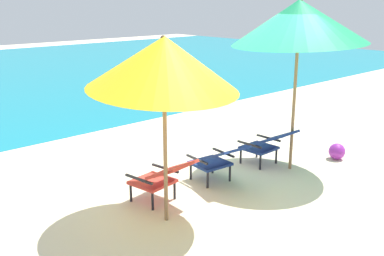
% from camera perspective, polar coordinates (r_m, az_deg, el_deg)
% --- Properties ---
extents(ground_plane, '(40.00, 40.00, 0.00)m').
position_cam_1_polar(ground_plane, '(10.11, -13.81, 0.01)').
color(ground_plane, beige).
extents(lounge_chair_left, '(0.65, 0.94, 0.68)m').
position_cam_1_polar(lounge_chair_left, '(6.11, -3.89, -6.15)').
color(lounge_chair_left, red).
rests_on(lounge_chair_left, ground_plane).
extents(lounge_chair_center, '(0.62, 0.92, 0.68)m').
position_cam_1_polar(lounge_chair_center, '(6.76, 3.29, -3.93)').
color(lounge_chair_center, navy).
rests_on(lounge_chair_center, ground_plane).
extents(lounge_chair_right, '(0.56, 0.88, 0.68)m').
position_cam_1_polar(lounge_chair_right, '(7.57, 9.57, -1.91)').
color(lounge_chair_right, navy).
rests_on(lounge_chair_right, ground_plane).
extents(beach_umbrella_left, '(1.83, 1.87, 2.38)m').
position_cam_1_polar(beach_umbrella_left, '(5.23, -3.62, 8.23)').
color(beach_umbrella_left, olive).
rests_on(beach_umbrella_left, ground_plane).
extents(beach_umbrella_right, '(2.81, 2.80, 2.76)m').
position_cam_1_polar(beach_umbrella_right, '(7.18, 13.47, 12.99)').
color(beach_umbrella_right, olive).
rests_on(beach_umbrella_right, ground_plane).
extents(beach_ball, '(0.29, 0.29, 0.29)m').
position_cam_1_polar(beach_ball, '(8.27, 17.94, -2.85)').
color(beach_ball, purple).
rests_on(beach_ball, ground_plane).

